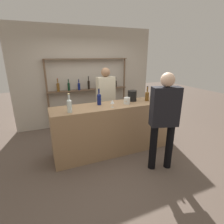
{
  "coord_description": "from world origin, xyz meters",
  "views": [
    {
      "loc": [
        -1.35,
        -3.19,
        2.04
      ],
      "look_at": [
        0.0,
        0.0,
        0.9
      ],
      "focal_mm": 28.0,
      "sensor_mm": 36.0,
      "label": 1
    }
  ],
  "objects_px": {
    "counter_bottle_0": "(147,95)",
    "server_behind_counter": "(106,96)",
    "counter_bottle_2": "(69,105)",
    "counter_bottle_1": "(99,99)",
    "cork_jar": "(127,101)",
    "wine_glass": "(112,102)",
    "customer_right": "(164,116)",
    "ice_bucket": "(132,96)"
  },
  "relations": [
    {
      "from": "counter_bottle_0",
      "to": "server_behind_counter",
      "type": "height_order",
      "value": "server_behind_counter"
    },
    {
      "from": "counter_bottle_0",
      "to": "ice_bucket",
      "type": "bearing_deg",
      "value": 159.17
    },
    {
      "from": "counter_bottle_2",
      "to": "customer_right",
      "type": "relative_size",
      "value": 0.19
    },
    {
      "from": "counter_bottle_0",
      "to": "server_behind_counter",
      "type": "xyz_separation_m",
      "value": [
        -0.61,
        0.96,
        -0.16
      ]
    },
    {
      "from": "counter_bottle_0",
      "to": "counter_bottle_1",
      "type": "bearing_deg",
      "value": 174.74
    },
    {
      "from": "counter_bottle_2",
      "to": "ice_bucket",
      "type": "distance_m",
      "value": 1.45
    },
    {
      "from": "cork_jar",
      "to": "counter_bottle_0",
      "type": "bearing_deg",
      "value": 5.95
    },
    {
      "from": "server_behind_counter",
      "to": "customer_right",
      "type": "bearing_deg",
      "value": 7.53
    },
    {
      "from": "counter_bottle_0",
      "to": "counter_bottle_1",
      "type": "distance_m",
      "value": 1.1
    },
    {
      "from": "wine_glass",
      "to": "customer_right",
      "type": "height_order",
      "value": "customer_right"
    },
    {
      "from": "counter_bottle_1",
      "to": "customer_right",
      "type": "xyz_separation_m",
      "value": [
        0.83,
        -1.02,
        -0.15
      ]
    },
    {
      "from": "wine_glass",
      "to": "counter_bottle_0",
      "type": "bearing_deg",
      "value": 10.47
    },
    {
      "from": "counter_bottle_0",
      "to": "ice_bucket",
      "type": "xyz_separation_m",
      "value": [
        -0.31,
        0.12,
        -0.01
      ]
    },
    {
      "from": "counter_bottle_2",
      "to": "customer_right",
      "type": "bearing_deg",
      "value": -27.04
    },
    {
      "from": "ice_bucket",
      "to": "customer_right",
      "type": "relative_size",
      "value": 0.13
    },
    {
      "from": "counter_bottle_0",
      "to": "counter_bottle_2",
      "type": "distance_m",
      "value": 1.75
    },
    {
      "from": "wine_glass",
      "to": "customer_right",
      "type": "xyz_separation_m",
      "value": [
        0.65,
        -0.76,
        -0.13
      ]
    },
    {
      "from": "wine_glass",
      "to": "cork_jar",
      "type": "distance_m",
      "value": 0.4
    },
    {
      "from": "counter_bottle_1",
      "to": "server_behind_counter",
      "type": "height_order",
      "value": "server_behind_counter"
    },
    {
      "from": "counter_bottle_1",
      "to": "cork_jar",
      "type": "bearing_deg",
      "value": -15.69
    },
    {
      "from": "cork_jar",
      "to": "server_behind_counter",
      "type": "xyz_separation_m",
      "value": [
        -0.08,
        1.02,
        -0.11
      ]
    },
    {
      "from": "counter_bottle_2",
      "to": "server_behind_counter",
      "type": "relative_size",
      "value": 0.2
    },
    {
      "from": "cork_jar",
      "to": "server_behind_counter",
      "type": "bearing_deg",
      "value": 94.36
    },
    {
      "from": "counter_bottle_1",
      "to": "counter_bottle_2",
      "type": "distance_m",
      "value": 0.7
    },
    {
      "from": "wine_glass",
      "to": "server_behind_counter",
      "type": "xyz_separation_m",
      "value": [
        0.3,
        1.13,
        -0.15
      ]
    },
    {
      "from": "wine_glass",
      "to": "cork_jar",
      "type": "xyz_separation_m",
      "value": [
        0.38,
        0.11,
        -0.04
      ]
    },
    {
      "from": "wine_glass",
      "to": "cork_jar",
      "type": "relative_size",
      "value": 1.07
    },
    {
      "from": "counter_bottle_0",
      "to": "counter_bottle_2",
      "type": "bearing_deg",
      "value": -174.4
    },
    {
      "from": "cork_jar",
      "to": "customer_right",
      "type": "distance_m",
      "value": 0.92
    },
    {
      "from": "counter_bottle_1",
      "to": "cork_jar",
      "type": "xyz_separation_m",
      "value": [
        0.56,
        -0.16,
        -0.06
      ]
    },
    {
      "from": "counter_bottle_1",
      "to": "wine_glass",
      "type": "xyz_separation_m",
      "value": [
        0.18,
        -0.27,
        -0.02
      ]
    },
    {
      "from": "counter_bottle_1",
      "to": "counter_bottle_2",
      "type": "height_order",
      "value": "counter_bottle_2"
    },
    {
      "from": "ice_bucket",
      "to": "server_behind_counter",
      "type": "relative_size",
      "value": 0.13
    },
    {
      "from": "cork_jar",
      "to": "server_behind_counter",
      "type": "height_order",
      "value": "server_behind_counter"
    },
    {
      "from": "counter_bottle_0",
      "to": "wine_glass",
      "type": "distance_m",
      "value": 0.93
    },
    {
      "from": "counter_bottle_2",
      "to": "cork_jar",
      "type": "relative_size",
      "value": 2.53
    },
    {
      "from": "server_behind_counter",
      "to": "customer_right",
      "type": "xyz_separation_m",
      "value": [
        0.35,
        -1.89,
        0.02
      ]
    },
    {
      "from": "ice_bucket",
      "to": "server_behind_counter",
      "type": "bearing_deg",
      "value": 109.51
    },
    {
      "from": "counter_bottle_0",
      "to": "cork_jar",
      "type": "height_order",
      "value": "counter_bottle_0"
    },
    {
      "from": "ice_bucket",
      "to": "cork_jar",
      "type": "relative_size",
      "value": 1.7
    },
    {
      "from": "counter_bottle_0",
      "to": "cork_jar",
      "type": "relative_size",
      "value": 2.42
    },
    {
      "from": "counter_bottle_0",
      "to": "customer_right",
      "type": "xyz_separation_m",
      "value": [
        -0.26,
        -0.92,
        -0.14
      ]
    }
  ]
}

